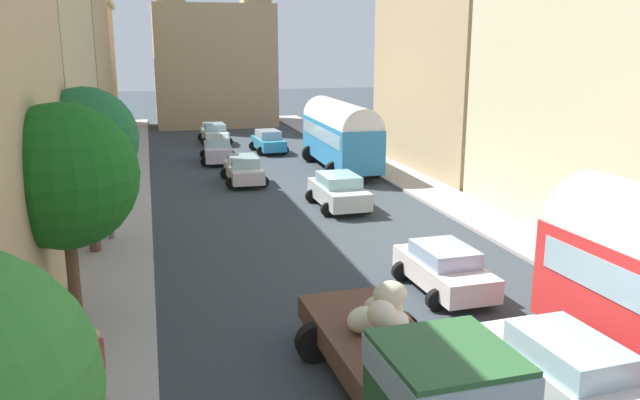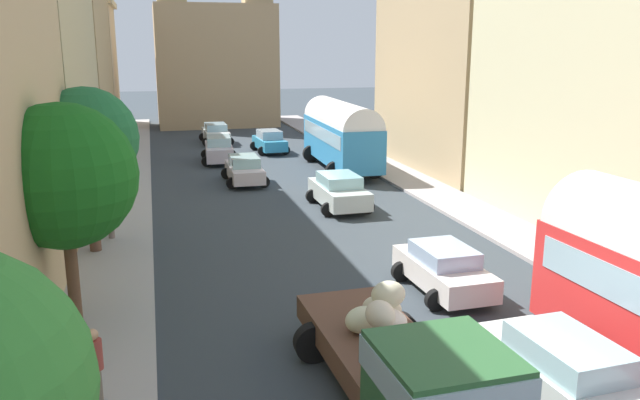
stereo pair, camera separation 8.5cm
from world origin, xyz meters
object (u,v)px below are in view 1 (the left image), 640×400
at_px(cargo_truck_0, 411,365).
at_px(pedestrian_1, 97,367).
at_px(car_1, 218,149).
at_px(car_6, 268,141).
at_px(car_5, 339,191).
at_px(pedestrian_0, 110,213).
at_px(car_0, 244,169).
at_px(car_3, 567,376).
at_px(car_4, 444,269).
at_px(parked_bus_1, 340,132).
at_px(car_2, 215,133).

bearing_deg(cargo_truck_0, pedestrian_1, 163.65).
height_order(car_1, car_6, car_1).
relative_size(car_6, pedestrian_1, 2.16).
distance_m(cargo_truck_0, car_5, 16.52).
xyz_separation_m(pedestrian_0, pedestrian_1, (0.34, -11.82, -0.03)).
xyz_separation_m(car_5, pedestrian_0, (-9.45, -2.67, 0.31)).
height_order(car_6, pedestrian_1, pedestrian_1).
xyz_separation_m(car_5, car_6, (-0.24, 15.72, -0.02)).
height_order(cargo_truck_0, car_0, cargo_truck_0).
bearing_deg(car_3, car_4, 85.46).
height_order(parked_bus_1, cargo_truck_0, parked_bus_1).
xyz_separation_m(car_0, car_3, (2.89, -23.02, 0.07)).
relative_size(parked_bus_1, car_6, 2.37).
height_order(car_5, pedestrian_1, pedestrian_1).
distance_m(cargo_truck_0, car_3, 3.08).
relative_size(car_4, pedestrian_1, 2.11).
relative_size(parked_bus_1, pedestrian_0, 4.91).
height_order(parked_bus_1, car_2, parked_bus_1).
distance_m(cargo_truck_0, car_0, 22.46).
relative_size(cargo_truck_0, car_6, 1.76).
bearing_deg(parked_bus_1, car_6, 112.17).
height_order(car_2, car_5, car_5).
bearing_deg(pedestrian_0, cargo_truck_0, -65.82).
xyz_separation_m(car_0, car_6, (3.04, 9.43, 0.02)).
xyz_separation_m(car_2, pedestrian_0, (-6.15, -23.45, 0.34)).
relative_size(parked_bus_1, car_4, 2.43).
height_order(parked_bus_1, pedestrian_0, parked_bus_1).
bearing_deg(parked_bus_1, pedestrian_1, -116.93).
relative_size(car_5, pedestrian_1, 2.29).
distance_m(cargo_truck_0, car_1, 28.96).
bearing_deg(parked_bus_1, car_5, -106.97).
distance_m(car_0, car_4, 16.92).
height_order(car_2, car_3, car_3).
bearing_deg(parked_bus_1, car_0, -158.19).
relative_size(car_0, car_6, 1.06).
bearing_deg(car_0, pedestrian_1, -105.69).
bearing_deg(cargo_truck_0, car_1, 91.04).
distance_m(parked_bus_1, pedestrian_0, 16.60).
relative_size(parked_bus_1, car_3, 2.10).
relative_size(car_2, car_4, 1.13).
xyz_separation_m(parked_bus_1, car_6, (-2.88, 7.06, -1.42)).
height_order(parked_bus_1, car_1, parked_bus_1).
bearing_deg(pedestrian_0, car_0, 55.42).
relative_size(car_1, pedestrian_0, 2.33).
distance_m(car_5, pedestrian_0, 9.82).
relative_size(car_2, car_3, 0.98).
bearing_deg(car_4, pedestrian_0, 141.48).
height_order(car_1, pedestrian_0, pedestrian_0).
distance_m(car_1, car_3, 29.74).
bearing_deg(car_2, car_5, -80.98).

